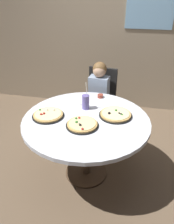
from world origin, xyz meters
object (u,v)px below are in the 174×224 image
(chair_wooden, at_px, (101,98))
(soda_cup, at_px, (86,102))
(pizza_veggie, at_px, (82,124))
(dining_table, at_px, (86,126))
(pizza_pepperoni, at_px, (116,114))
(sauce_bowl, at_px, (100,96))
(diner_child, at_px, (97,106))
(plate_small, at_px, (79,101))
(pizza_cheese, at_px, (48,115))

(chair_wooden, height_order, soda_cup, soda_cup)
(pizza_veggie, bearing_deg, dining_table, 86.56)
(pizza_pepperoni, height_order, sauce_bowl, pizza_pepperoni)
(diner_child, distance_m, pizza_pepperoni, 0.77)
(pizza_pepperoni, relative_size, sauce_bowl, 4.94)
(pizza_pepperoni, height_order, plate_small, pizza_pepperoni)
(diner_child, bearing_deg, pizza_veggie, -89.91)
(chair_wooden, height_order, sauce_bowl, chair_wooden)
(dining_table, relative_size, pizza_pepperoni, 3.75)
(pizza_pepperoni, bearing_deg, diner_child, 114.55)
(dining_table, distance_m, diner_child, 0.79)
(chair_wooden, xyz_separation_m, pizza_pepperoni, (0.28, -0.83, 0.24))
(dining_table, bearing_deg, soda_cup, 102.85)
(pizza_cheese, bearing_deg, soda_cup, 35.11)
(dining_table, height_order, pizza_cheese, pizza_cheese)
(pizza_veggie, relative_size, plate_small, 1.76)
(pizza_cheese, height_order, plate_small, pizza_cheese)
(diner_child, bearing_deg, dining_table, -89.28)
(soda_cup, distance_m, sauce_bowl, 0.33)
(dining_table, distance_m, plate_small, 0.40)
(dining_table, bearing_deg, pizza_pepperoni, 22.38)
(soda_cup, relative_size, sauce_bowl, 4.40)
(soda_cup, bearing_deg, sauce_bowl, 69.37)
(pizza_veggie, bearing_deg, sauce_bowl, 83.35)
(pizza_cheese, distance_m, plate_small, 0.46)
(dining_table, xyz_separation_m, pizza_pepperoni, (0.29, 0.12, 0.11))
(soda_cup, relative_size, plate_small, 1.71)
(pizza_veggie, height_order, pizza_pepperoni, same)
(pizza_pepperoni, bearing_deg, sauce_bowl, 118.99)
(dining_table, distance_m, sauce_bowl, 0.53)
(chair_wooden, height_order, pizza_veggie, chair_wooden)
(pizza_cheese, relative_size, sauce_bowl, 4.72)
(diner_child, distance_m, soda_cup, 0.66)
(chair_wooden, distance_m, sauce_bowl, 0.50)
(pizza_veggie, height_order, sauce_bowl, pizza_veggie)
(pizza_veggie, bearing_deg, plate_small, 106.82)
(chair_wooden, relative_size, pizza_pepperoni, 2.75)
(dining_table, distance_m, pizza_veggie, 0.17)
(pizza_cheese, xyz_separation_m, soda_cup, (0.35, 0.24, 0.06))
(diner_child, height_order, plate_small, diner_child)
(diner_child, height_order, pizza_cheese, diner_child)
(plate_small, bearing_deg, pizza_cheese, -121.02)
(dining_table, bearing_deg, plate_small, 113.89)
(pizza_veggie, distance_m, pizza_pepperoni, 0.39)
(pizza_cheese, bearing_deg, dining_table, 4.90)
(dining_table, height_order, plate_small, plate_small)
(pizza_veggie, xyz_separation_m, pizza_cheese, (-0.38, 0.10, -0.00))
(chair_wooden, relative_size, pizza_veggie, 2.99)
(plate_small, bearing_deg, chair_wooden, 74.08)
(chair_wooden, bearing_deg, dining_table, -90.70)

